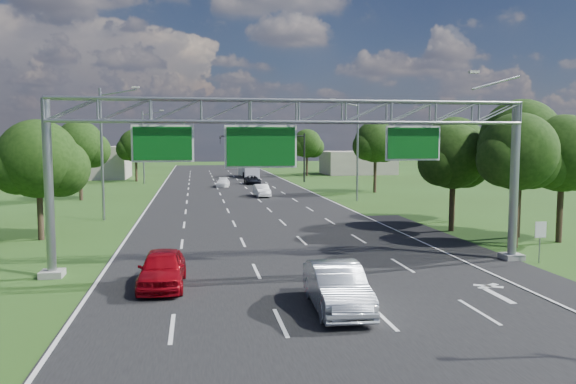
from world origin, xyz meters
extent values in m
plane|color=#264414|center=(0.00, 30.00, 0.00)|extent=(220.00, 220.00, 0.00)
cube|color=black|center=(0.00, 30.00, 0.00)|extent=(18.00, 180.00, 0.02)
cube|color=black|center=(10.20, 14.00, 0.00)|extent=(3.00, 30.00, 0.02)
cube|color=gray|center=(11.50, 12.00, 0.15)|extent=(1.00, 1.00, 0.30)
cylinder|color=gray|center=(11.50, 12.00, 4.00)|extent=(0.44, 0.44, 8.00)
cube|color=gray|center=(-11.00, 12.00, 0.15)|extent=(1.00, 1.00, 0.30)
cylinder|color=gray|center=(-11.00, 12.00, 4.00)|extent=(0.40, 0.40, 8.00)
cylinder|color=gray|center=(10.30, 12.00, 9.00)|extent=(2.54, 0.12, 0.79)
cube|color=beige|center=(9.10, 12.00, 9.50)|extent=(0.50, 0.22, 0.12)
cube|color=white|center=(-6.00, 11.98, 6.00)|extent=(2.80, 0.05, 1.70)
cube|color=#094C13|center=(-6.00, 11.92, 6.00)|extent=(2.62, 0.05, 1.52)
cube|color=white|center=(-1.50, 11.98, 5.85)|extent=(3.40, 0.05, 2.00)
cube|color=#094C13|center=(-1.50, 11.92, 5.85)|extent=(3.22, 0.05, 1.82)
cube|color=white|center=(6.00, 11.98, 6.00)|extent=(2.80, 0.05, 1.70)
cube|color=#094C13|center=(6.00, 11.92, 6.00)|extent=(2.62, 0.05, 1.52)
cylinder|color=gray|center=(12.40, 11.00, 1.00)|extent=(0.06, 0.06, 2.00)
cube|color=white|center=(12.40, 10.97, 1.70)|extent=(0.60, 0.04, 0.80)
cylinder|color=black|center=(11.00, 65.00, 3.50)|extent=(0.24, 0.24, 7.00)
cylinder|color=black|center=(5.00, 65.00, 6.60)|extent=(12.00, 0.18, 0.18)
imported|color=black|center=(-1.00, 65.00, 6.05)|extent=(0.18, 0.22, 1.10)
imported|color=black|center=(4.00, 65.00, 6.05)|extent=(0.18, 0.22, 1.10)
imported|color=black|center=(9.00, 65.00, 6.05)|extent=(0.18, 0.22, 1.10)
cylinder|color=gray|center=(-11.50, 30.00, 5.00)|extent=(0.20, 0.20, 10.00)
cylinder|color=gray|center=(-10.20, 30.00, 9.70)|extent=(2.78, 0.12, 0.60)
cube|color=beige|center=(-8.90, 30.00, 10.10)|extent=(0.55, 0.22, 0.12)
cylinder|color=gray|center=(-11.50, 65.00, 5.00)|extent=(0.20, 0.20, 10.00)
cylinder|color=gray|center=(-10.20, 65.00, 9.70)|extent=(2.78, 0.12, 0.60)
cube|color=beige|center=(-8.90, 65.00, 10.10)|extent=(0.55, 0.22, 0.12)
cylinder|color=gray|center=(11.50, 40.00, 5.00)|extent=(0.20, 0.20, 10.00)
cylinder|color=gray|center=(10.20, 40.00, 9.70)|extent=(2.78, 0.12, 0.60)
cube|color=beige|center=(8.90, 40.00, 10.10)|extent=(0.55, 0.22, 0.12)
cylinder|color=#2D2116|center=(13.50, 15.00, 1.87)|extent=(0.36, 0.36, 3.74)
sphere|color=black|center=(13.50, 15.00, 5.50)|extent=(4.40, 4.40, 4.40)
sphere|color=black|center=(14.60, 15.40, 4.95)|extent=(3.30, 3.30, 3.30)
sphere|color=black|center=(12.51, 14.70, 5.06)|extent=(3.08, 3.08, 3.08)
cylinder|color=#2D2116|center=(15.50, 18.00, 2.09)|extent=(0.36, 0.36, 4.18)
sphere|color=black|center=(15.50, 18.00, 6.18)|extent=(5.00, 5.00, 5.00)
sphere|color=black|center=(16.75, 18.40, 5.55)|extent=(3.75, 3.75, 3.75)
sphere|color=black|center=(14.38, 17.70, 5.68)|extent=(3.50, 3.50, 3.50)
cylinder|color=#2D2116|center=(12.50, 21.00, 1.65)|extent=(0.36, 0.36, 3.30)
sphere|color=black|center=(12.50, 21.00, 5.06)|extent=(4.40, 4.40, 4.40)
sphere|color=black|center=(13.60, 21.40, 4.51)|extent=(3.30, 3.30, 3.30)
sphere|color=black|center=(11.51, 20.70, 4.62)|extent=(3.08, 3.08, 3.08)
cylinder|color=#2D2116|center=(17.00, 16.00, 1.76)|extent=(0.36, 0.36, 3.52)
sphere|color=black|center=(17.00, 16.00, 5.36)|extent=(4.60, 4.60, 4.60)
sphere|color=black|center=(18.15, 16.40, 4.79)|extent=(3.45, 3.45, 3.45)
sphere|color=black|center=(15.96, 15.70, 4.90)|extent=(3.22, 3.22, 3.22)
cylinder|color=#2D2116|center=(14.50, 25.00, 1.76)|extent=(0.36, 0.36, 3.52)
sphere|color=black|center=(14.50, 25.00, 5.44)|extent=(4.80, 4.80, 4.80)
sphere|color=black|center=(15.70, 25.40, 4.84)|extent=(3.60, 3.60, 3.60)
sphere|color=black|center=(13.42, 24.70, 4.96)|extent=(3.36, 3.36, 3.36)
cylinder|color=#2D2116|center=(-14.00, 22.00, 1.54)|extent=(0.36, 0.36, 3.08)
sphere|color=black|center=(-14.00, 22.00, 5.00)|extent=(4.80, 4.80, 4.80)
sphere|color=black|center=(-12.80, 22.40, 4.40)|extent=(3.60, 3.60, 3.60)
sphere|color=black|center=(-15.08, 21.70, 4.52)|extent=(3.36, 3.36, 3.36)
cylinder|color=#2D2116|center=(-16.00, 45.00, 1.87)|extent=(0.36, 0.36, 3.74)
sphere|color=black|center=(-16.00, 45.00, 5.66)|extent=(4.80, 4.80, 4.80)
sphere|color=black|center=(-14.80, 45.40, 5.06)|extent=(3.60, 3.60, 3.60)
sphere|color=black|center=(-17.08, 44.70, 5.18)|extent=(3.36, 3.36, 3.36)
cylinder|color=#2D2116|center=(-13.00, 70.00, 1.65)|extent=(0.36, 0.36, 3.30)
sphere|color=black|center=(-13.00, 70.00, 5.22)|extent=(4.80, 4.80, 4.80)
sphere|color=black|center=(-11.80, 70.40, 4.62)|extent=(3.60, 3.60, 3.60)
sphere|color=black|center=(-14.08, 69.70, 4.74)|extent=(3.36, 3.36, 3.36)
cylinder|color=#2D2116|center=(16.00, 48.00, 1.98)|extent=(0.36, 0.36, 3.96)
sphere|color=black|center=(16.00, 48.00, 5.88)|extent=(4.80, 4.80, 4.80)
sphere|color=black|center=(17.20, 48.40, 5.28)|extent=(3.60, 3.60, 3.60)
sphere|color=black|center=(14.92, 47.70, 5.40)|extent=(3.36, 3.36, 3.36)
cylinder|color=#2D2116|center=(14.00, 78.00, 1.76)|extent=(0.36, 0.36, 3.52)
sphere|color=black|center=(14.00, 78.00, 5.44)|extent=(4.80, 4.80, 4.80)
sphere|color=black|center=(15.20, 78.40, 4.84)|extent=(3.60, 3.60, 3.60)
sphere|color=black|center=(12.92, 77.70, 4.96)|extent=(3.36, 3.36, 3.36)
cube|color=gray|center=(-22.00, 78.00, 2.50)|extent=(14.00, 10.00, 5.00)
cube|color=gray|center=(24.00, 82.00, 2.00)|extent=(12.00, 9.00, 4.00)
imported|color=#950610|center=(-5.99, 9.43, 0.79)|extent=(1.98, 4.68, 1.58)
imported|color=silver|center=(0.46, 5.19, 0.84)|extent=(1.98, 5.16, 1.68)
imported|color=white|center=(-0.99, 58.58, 0.58)|extent=(2.08, 4.17, 1.16)
imported|color=black|center=(3.21, 62.36, 0.58)|extent=(2.08, 4.26, 1.17)
imported|color=white|center=(2.50, 45.57, 0.66)|extent=(1.63, 4.08, 1.32)
cube|color=white|center=(4.19, 77.94, 1.66)|extent=(2.96, 6.22, 3.01)
cube|color=silver|center=(4.19, 73.72, 1.10)|extent=(2.50, 2.41, 2.21)
cylinder|color=black|center=(3.08, 73.92, 0.50)|extent=(0.35, 1.00, 1.00)
cylinder|color=black|center=(5.29, 73.92, 0.50)|extent=(0.35, 1.00, 1.00)
cylinder|color=black|center=(3.08, 79.94, 0.50)|extent=(0.35, 1.00, 1.00)
cylinder|color=black|center=(5.29, 79.94, 0.50)|extent=(0.35, 1.00, 1.00)
camera|label=1|loc=(-4.58, -14.23, 6.21)|focal=35.00mm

